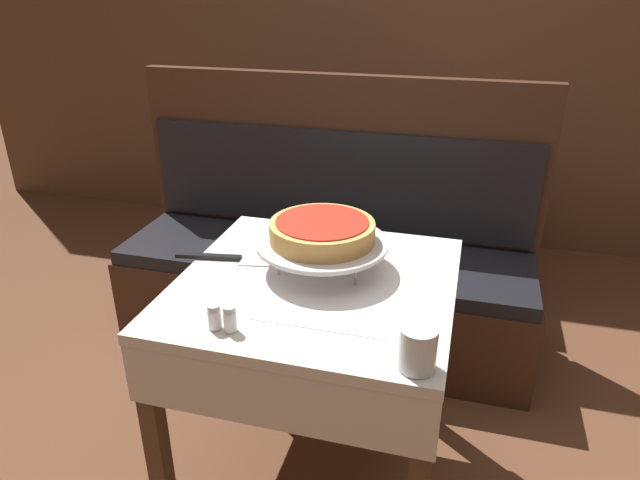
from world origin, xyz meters
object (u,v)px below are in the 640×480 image
object	(u,v)px
dining_table_rear	(430,161)
salt_shaker	(214,317)
pizza_server	(227,258)
water_glass_near	(418,348)
dining_table_front	(316,316)
pepper_shaker	(230,319)
pizza_pan_stand	(323,244)
condiment_caddy	(418,130)
booth_bench	(326,272)
deep_dish_pizza	(323,231)

from	to	relation	value
dining_table_rear	salt_shaker	size ratio (longest dim) A/B	11.80
pizza_server	water_glass_near	xyz separation A→B (m)	(0.60, -0.37, 0.05)
dining_table_front	salt_shaker	world-z (taller)	salt_shaker
dining_table_rear	pepper_shaker	world-z (taller)	pepper_shaker
dining_table_rear	pizza_pan_stand	bearing A→B (deg)	-96.53
pepper_shaker	condiment_caddy	bearing A→B (deg)	83.42
water_glass_near	condiment_caddy	bearing A→B (deg)	96.54
water_glass_near	booth_bench	bearing A→B (deg)	113.77
dining_table_rear	booth_bench	xyz separation A→B (m)	(-0.36, -0.75, -0.32)
pizza_pan_stand	condiment_caddy	xyz separation A→B (m)	(0.09, 1.55, -0.04)
pizza_pan_stand	condiment_caddy	size ratio (longest dim) A/B	2.29
pepper_shaker	condiment_caddy	distance (m)	1.93
booth_bench	pizza_pan_stand	size ratio (longest dim) A/B	4.71
dining_table_rear	deep_dish_pizza	world-z (taller)	deep_dish_pizza
dining_table_rear	pizza_pan_stand	world-z (taller)	pizza_pan_stand
dining_table_front	booth_bench	distance (m)	0.89
water_glass_near	pepper_shaker	bearing A→B (deg)	176.76
dining_table_front	water_glass_near	bearing A→B (deg)	-45.38
pepper_shaker	salt_shaker	bearing A→B (deg)	180.00
dining_table_front	pepper_shaker	distance (m)	0.35
dining_table_rear	pizza_server	distance (m)	1.58
pizza_pan_stand	deep_dish_pizza	distance (m)	0.04
pizza_pan_stand	water_glass_near	xyz separation A→B (m)	(0.31, -0.38, -0.03)
booth_bench	pepper_shaker	bearing A→B (deg)	-87.05
dining_table_front	condiment_caddy	xyz separation A→B (m)	(0.09, 1.62, 0.16)
pizza_server	pepper_shaker	world-z (taller)	pepper_shaker
deep_dish_pizza	salt_shaker	world-z (taller)	deep_dish_pizza
deep_dish_pizza	pizza_server	size ratio (longest dim) A/B	0.99
dining_table_front	pizza_server	xyz separation A→B (m)	(-0.29, 0.05, 0.12)
pizza_pan_stand	pizza_server	bearing A→B (deg)	-177.27
water_glass_near	condiment_caddy	xyz separation A→B (m)	(-0.22, 1.94, -0.01)
booth_bench	pepper_shaker	world-z (taller)	booth_bench
booth_bench	dining_table_rear	bearing A→B (deg)	64.33
booth_bench	salt_shaker	size ratio (longest dim) A/B	27.99
condiment_caddy	pepper_shaker	bearing A→B (deg)	-96.58
dining_table_front	dining_table_rear	distance (m)	1.57
pizza_server	condiment_caddy	bearing A→B (deg)	76.30
booth_bench	condiment_caddy	world-z (taller)	booth_bench
pizza_pan_stand	water_glass_near	world-z (taller)	water_glass_near
pizza_server	water_glass_near	world-z (taller)	water_glass_near
dining_table_front	dining_table_rear	bearing A→B (deg)	83.67
pizza_server	salt_shaker	xyz separation A→B (m)	(0.12, -0.35, 0.03)
salt_shaker	booth_bench	bearing A→B (deg)	90.89
booth_bench	pizza_server	xyz separation A→B (m)	(-0.10, -0.77, 0.43)
pizza_pan_stand	pepper_shaker	bearing A→B (deg)	-109.86
dining_table_front	pizza_pan_stand	size ratio (longest dim) A/B	2.02
water_glass_near	dining_table_front	bearing A→B (deg)	134.62
pizza_server	salt_shaker	world-z (taller)	salt_shaker
pepper_shaker	condiment_caddy	size ratio (longest dim) A/B	0.40
pizza_server	water_glass_near	bearing A→B (deg)	-31.52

